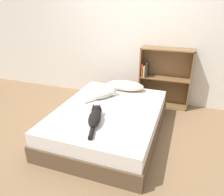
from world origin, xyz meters
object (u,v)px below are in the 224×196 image
cat_dark (95,117)px  bookshelf (164,77)px  bed (109,121)px  pillow (125,86)px  cat_light (106,93)px

cat_dark → bookshelf: bookshelf is taller
bed → pillow: (0.02, 0.74, 0.28)m
cat_light → bookshelf: bookshelf is taller
bookshelf → pillow: bearing=-137.1°
cat_dark → pillow: bearing=-19.1°
bed → cat_light: size_ratio=3.69×
cat_light → bookshelf: size_ratio=0.49×
bed → bookshelf: bookshelf is taller
cat_light → cat_dark: cat_light is taller
bed → cat_light: 0.47m
bookshelf → cat_dark: bearing=-110.6°
bookshelf → bed: bearing=-114.6°
pillow → bed: bearing=-91.5°
pillow → bookshelf: bookshelf is taller
bed → cat_dark: bearing=-95.8°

